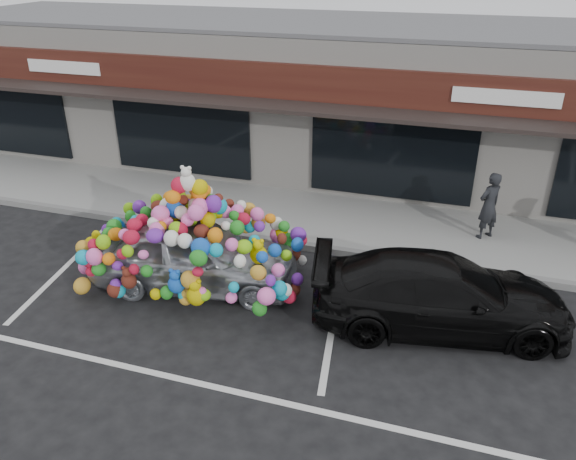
% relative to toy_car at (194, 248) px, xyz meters
% --- Properties ---
extents(ground, '(90.00, 90.00, 0.00)m').
position_rel_toy_car_xyz_m(ground, '(0.14, -0.37, -0.87)').
color(ground, black).
rests_on(ground, ground).
extents(shop_building, '(24.00, 7.20, 4.31)m').
position_rel_toy_car_xyz_m(shop_building, '(0.14, 8.07, 1.29)').
color(shop_building, silver).
rests_on(shop_building, ground).
extents(sidewalk, '(26.00, 3.00, 0.15)m').
position_rel_toy_car_xyz_m(sidewalk, '(0.14, 3.63, -0.79)').
color(sidewalk, gray).
rests_on(sidewalk, ground).
extents(kerb, '(26.00, 0.18, 0.16)m').
position_rel_toy_car_xyz_m(kerb, '(0.14, 2.13, -0.79)').
color(kerb, slate).
rests_on(kerb, ground).
extents(parking_stripe_left, '(0.73, 4.37, 0.01)m').
position_rel_toy_car_xyz_m(parking_stripe_left, '(-3.06, -0.17, -0.86)').
color(parking_stripe_left, silver).
rests_on(parking_stripe_left, ground).
extents(parking_stripe_mid, '(0.73, 4.37, 0.01)m').
position_rel_toy_car_xyz_m(parking_stripe_mid, '(2.94, -0.17, -0.86)').
color(parking_stripe_mid, silver).
rests_on(parking_stripe_mid, ground).
extents(lane_line, '(14.00, 0.12, 0.01)m').
position_rel_toy_car_xyz_m(lane_line, '(2.14, -2.67, -0.86)').
color(lane_line, silver).
rests_on(lane_line, ground).
extents(toy_car, '(2.99, 4.66, 2.56)m').
position_rel_toy_car_xyz_m(toy_car, '(0.00, 0.00, 0.00)').
color(toy_car, '#959B9E').
rests_on(toy_car, ground).
extents(black_sedan, '(2.72, 4.87, 1.33)m').
position_rel_toy_car_xyz_m(black_sedan, '(4.81, 0.09, -0.20)').
color(black_sedan, black).
rests_on(black_sedan, ground).
extents(pedestrian_a, '(0.68, 0.68, 1.60)m').
position_rel_toy_car_xyz_m(pedestrian_a, '(5.60, 3.72, 0.08)').
color(pedestrian_a, black).
rests_on(pedestrian_a, sidewalk).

